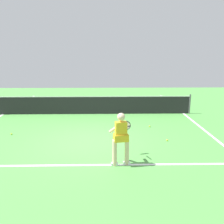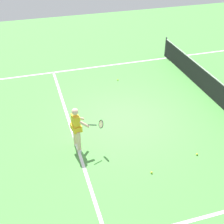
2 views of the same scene
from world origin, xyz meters
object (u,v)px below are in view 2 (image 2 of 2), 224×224
object	(u,v)px
tennis_player	(77,127)
tennis_ball_far	(197,154)
tennis_ball_mid	(152,172)
tennis_ball_near	(118,80)

from	to	relation	value
tennis_player	tennis_ball_far	bearing A→B (deg)	67.79
tennis_ball_mid	tennis_ball_far	size ratio (longest dim) A/B	1.00
tennis_player	tennis_ball_mid	distance (m)	2.73
tennis_player	tennis_ball_far	distance (m)	3.97
tennis_ball_near	tennis_ball_far	size ratio (longest dim) A/B	1.00
tennis_ball_mid	tennis_ball_near	bearing A→B (deg)	172.14
tennis_player	tennis_ball_mid	xyz separation A→B (m)	(1.82, 1.87, -0.81)
tennis_player	tennis_ball_mid	size ratio (longest dim) A/B	23.48
tennis_ball_near	tennis_ball_far	bearing A→B (deg)	9.05
tennis_player	tennis_ball_far	xyz separation A→B (m)	(1.47, 3.60, -0.81)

